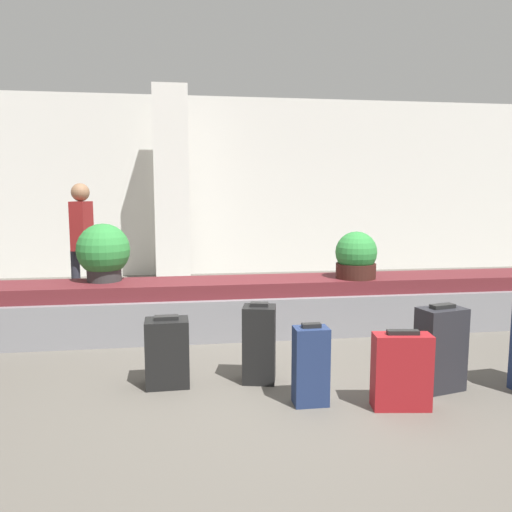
# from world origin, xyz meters

# --- Properties ---
(ground_plane) EXTENTS (18.00, 18.00, 0.00)m
(ground_plane) POSITION_xyz_m (0.00, 0.00, 0.00)
(ground_plane) COLOR #59544C
(back_wall) EXTENTS (18.00, 0.06, 3.20)m
(back_wall) POSITION_xyz_m (0.00, 5.39, 1.60)
(back_wall) COLOR silver
(back_wall) RESTS_ON ground_plane
(carousel) EXTENTS (7.59, 0.78, 0.58)m
(carousel) POSITION_xyz_m (0.00, 1.42, 0.28)
(carousel) COLOR gray
(carousel) RESTS_ON ground_plane
(pillar) EXTENTS (0.56, 0.56, 3.20)m
(pillar) POSITION_xyz_m (-0.94, 4.60, 1.60)
(pillar) COLOR silver
(pillar) RESTS_ON ground_plane
(suitcase_1) EXTENTS (0.24, 0.17, 0.59)m
(suitcase_1) POSITION_xyz_m (0.12, -0.49, 0.29)
(suitcase_1) COLOR navy
(suitcase_1) RESTS_ON ground_plane
(suitcase_2) EXTENTS (0.34, 0.25, 0.56)m
(suitcase_2) POSITION_xyz_m (-0.91, 0.01, 0.27)
(suitcase_2) COLOR black
(suitcase_2) RESTS_ON ground_plane
(suitcase_3) EXTENTS (0.42, 0.22, 0.57)m
(suitcase_3) POSITION_xyz_m (0.73, -0.64, 0.27)
(suitcase_3) COLOR maroon
(suitcase_3) RESTS_ON ground_plane
(suitcase_4) EXTENTS (0.30, 0.27, 0.65)m
(suitcase_4) POSITION_xyz_m (-0.18, -0.01, 0.31)
(suitcase_4) COLOR black
(suitcase_4) RESTS_ON ground_plane
(suitcase_5) EXTENTS (0.39, 0.29, 0.67)m
(suitcase_5) POSITION_xyz_m (1.17, -0.37, 0.32)
(suitcase_5) COLOR #232328
(suitcase_5) RESTS_ON ground_plane
(potted_plant_0) EXTENTS (0.55, 0.55, 0.61)m
(potted_plant_0) POSITION_xyz_m (-1.60, 1.54, 0.88)
(potted_plant_0) COLOR #2D2D2D
(potted_plant_0) RESTS_ON carousel
(potted_plant_1) EXTENTS (0.45, 0.45, 0.51)m
(potted_plant_1) POSITION_xyz_m (1.08, 1.33, 0.81)
(potted_plant_1) COLOR #381914
(potted_plant_1) RESTS_ON carousel
(traveler_0) EXTENTS (0.31, 0.35, 1.62)m
(traveler_0) POSITION_xyz_m (-2.04, 2.73, 0.96)
(traveler_0) COLOR #282833
(traveler_0) RESTS_ON ground_plane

